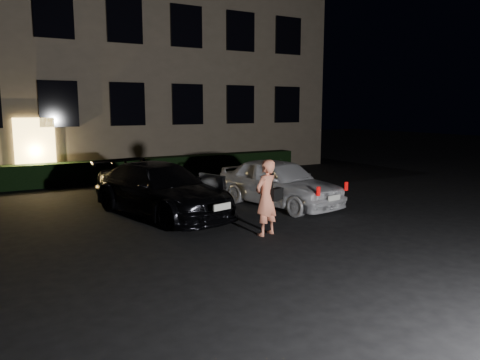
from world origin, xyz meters
TOP-DOWN VIEW (x-y plane):
  - ground at (0.00, 0.00)m, footprint 80.00×80.00m
  - building at (-0.00, 14.99)m, footprint 20.00×8.11m
  - hedge at (0.00, 10.50)m, footprint 15.00×0.70m
  - sedan at (-1.21, 4.14)m, footprint 3.00×5.10m
  - hatch at (2.20, 3.53)m, footprint 2.40×4.34m
  - man at (0.11, 1.03)m, footprint 0.79×0.58m

SIDE VIEW (x-z plane):
  - ground at x=0.00m, z-range 0.00..0.00m
  - hedge at x=0.00m, z-range 0.00..0.85m
  - sedan at x=-1.21m, z-range 0.00..1.39m
  - hatch at x=2.20m, z-range 0.00..1.40m
  - man at x=0.11m, z-range 0.00..1.73m
  - building at x=0.00m, z-range 0.00..12.00m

